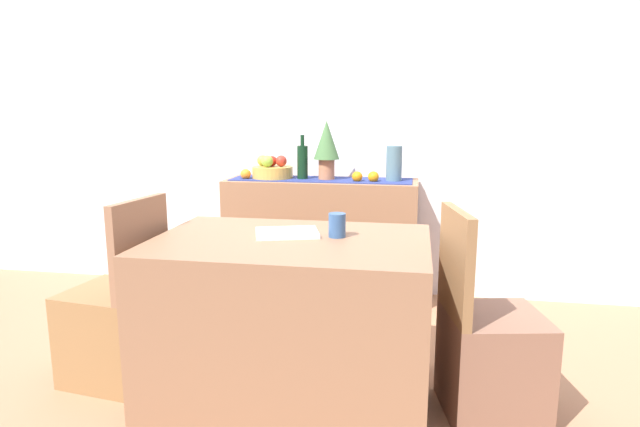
{
  "coord_description": "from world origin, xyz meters",
  "views": [
    {
      "loc": [
        0.45,
        -2.6,
        1.3
      ],
      "look_at": [
        -0.09,
        0.39,
        0.71
      ],
      "focal_mm": 30.18,
      "sensor_mm": 36.0,
      "label": 1
    }
  ],
  "objects": [
    {
      "name": "apple_center",
      "position": [
        -0.53,
        0.87,
        0.96
      ],
      "size": [
        0.08,
        0.08,
        0.08
      ],
      "primitive_type": "sphere",
      "color": "#82B43C",
      "rests_on": "fruit_bowl"
    },
    {
      "name": "ceramic_vase",
      "position": [
        0.31,
        0.92,
        0.95
      ],
      "size": [
        0.1,
        0.1,
        0.23
      ],
      "primitive_type": "cylinder",
      "color": "slate",
      "rests_on": "sideboard_console"
    },
    {
      "name": "apple_right",
      "position": [
        -0.52,
        0.94,
        0.96
      ],
      "size": [
        0.07,
        0.07,
        0.07
      ],
      "primitive_type": "sphere",
      "color": "red",
      "rests_on": "fruit_bowl"
    },
    {
      "name": "apple_left",
      "position": [
        -0.59,
        0.94,
        0.96
      ],
      "size": [
        0.07,
        0.07,
        0.07
      ],
      "primitive_type": "sphere",
      "color": "#99A73C",
      "rests_on": "fruit_bowl"
    },
    {
      "name": "open_book",
      "position": [
        -0.12,
        -0.28,
        0.75
      ],
      "size": [
        0.33,
        0.28,
        0.02
      ],
      "primitive_type": "cube",
      "rotation": [
        0.0,
        0.0,
        0.3
      ],
      "color": "white",
      "rests_on": "dining_table"
    },
    {
      "name": "room_wall_rear",
      "position": [
        0.0,
        1.18,
        1.35
      ],
      "size": [
        6.4,
        0.06,
        2.7
      ],
      "primitive_type": "cube",
      "color": "silver",
      "rests_on": "ground"
    },
    {
      "name": "wine_bottle",
      "position": [
        -0.3,
        0.92,
        0.96
      ],
      "size": [
        0.07,
        0.07,
        0.3
      ],
      "color": "black",
      "rests_on": "sideboard_console"
    },
    {
      "name": "apple_rear",
      "position": [
        -0.45,
        0.92,
        0.96
      ],
      "size": [
        0.08,
        0.08,
        0.08
      ],
      "primitive_type": "sphere",
      "color": "#AE2D21",
      "rests_on": "fruit_bowl"
    },
    {
      "name": "chair_by_corner",
      "position": [
        0.79,
        -0.36,
        0.27
      ],
      "size": [
        0.47,
        0.47,
        0.9
      ],
      "color": "#845C48",
      "rests_on": "ground"
    },
    {
      "name": "fruit_bowl",
      "position": [
        -0.51,
        0.92,
        0.88
      ],
      "size": [
        0.27,
        0.27,
        0.08
      ],
      "primitive_type": "cylinder",
      "color": "gold",
      "rests_on": "table_runner"
    },
    {
      "name": "chair_near_window",
      "position": [
        -0.96,
        -0.35,
        0.27
      ],
      "size": [
        0.45,
        0.45,
        0.9
      ],
      "color": "olive",
      "rests_on": "ground"
    },
    {
      "name": "orange_loose_near_bowl",
      "position": [
        0.08,
        0.86,
        0.87
      ],
      "size": [
        0.07,
        0.07,
        0.07
      ],
      "primitive_type": "sphere",
      "color": "orange",
      "rests_on": "sideboard_console"
    },
    {
      "name": "orange_loose_mid",
      "position": [
        0.18,
        0.86,
        0.87
      ],
      "size": [
        0.07,
        0.07,
        0.07
      ],
      "primitive_type": "sphere",
      "color": "orange",
      "rests_on": "sideboard_console"
    },
    {
      "name": "dining_table",
      "position": [
        -0.09,
        -0.35,
        0.37
      ],
      "size": [
        1.21,
        0.82,
        0.74
      ],
      "primitive_type": "cube",
      "color": "#896146",
      "rests_on": "ground"
    },
    {
      "name": "ground_plane",
      "position": [
        0.0,
        0.0,
        -0.01
      ],
      "size": [
        6.4,
        6.4,
        0.02
      ],
      "primitive_type": "cube",
      "color": "#A27554",
      "rests_on": "ground"
    },
    {
      "name": "coffee_cup",
      "position": [
        0.11,
        -0.28,
        0.79
      ],
      "size": [
        0.08,
        0.08,
        0.11
      ],
      "primitive_type": "cylinder",
      "color": "#305385",
      "rests_on": "dining_table"
    },
    {
      "name": "potted_plant",
      "position": [
        -0.14,
        0.92,
        1.07
      ],
      "size": [
        0.17,
        0.17,
        0.39
      ],
      "color": "#B06C47",
      "rests_on": "sideboard_console"
    },
    {
      "name": "sideboard_console",
      "position": [
        -0.17,
        0.92,
        0.42
      ],
      "size": [
        1.28,
        0.42,
        0.84
      ],
      "primitive_type": "cube",
      "color": "#916547",
      "rests_on": "ground"
    },
    {
      "name": "orange_loose_far",
      "position": [
        -0.68,
        0.85,
        0.87
      ],
      "size": [
        0.07,
        0.07,
        0.07
      ],
      "primitive_type": "sphere",
      "color": "orange",
      "rests_on": "sideboard_console"
    },
    {
      "name": "table_runner",
      "position": [
        -0.17,
        0.92,
        0.84
      ],
      "size": [
        1.2,
        0.32,
        0.01
      ],
      "primitive_type": "cube",
      "color": "navy",
      "rests_on": "sideboard_console"
    }
  ]
}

